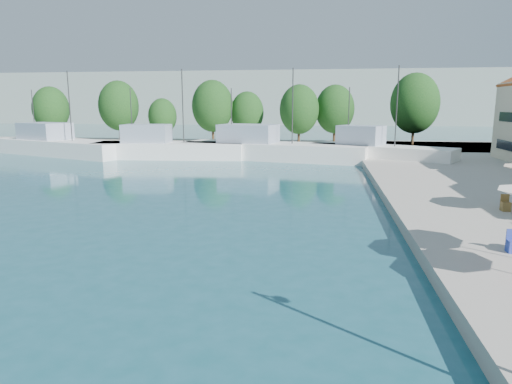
% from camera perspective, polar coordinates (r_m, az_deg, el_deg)
% --- Properties ---
extents(quay_far, '(90.00, 16.00, 0.60)m').
position_cam_1_polar(quay_far, '(64.13, -0.72, 5.78)').
color(quay_far, '#A39D93').
rests_on(quay_far, ground).
extents(hill_west, '(180.00, 40.00, 16.00)m').
position_cam_1_polar(hill_west, '(159.36, -3.19, 11.56)').
color(hill_west, gray).
rests_on(hill_west, ground).
extents(hill_east, '(140.00, 40.00, 12.00)m').
position_cam_1_polar(hill_east, '(180.03, 21.00, 10.15)').
color(hill_east, gray).
rests_on(hill_east, ground).
extents(trawler_01, '(20.10, 11.86, 10.20)m').
position_cam_1_polar(trawler_01, '(60.33, -23.40, 5.31)').
color(trawler_01, white).
rests_on(trawler_01, ground).
extents(trawler_02, '(17.01, 5.62, 10.20)m').
position_cam_1_polar(trawler_02, '(52.55, -11.24, 5.30)').
color(trawler_02, white).
rests_on(trawler_02, ground).
extents(trawler_03, '(21.12, 9.47, 10.20)m').
position_cam_1_polar(trawler_03, '(50.87, 1.71, 5.33)').
color(trawler_03, white).
rests_on(trawler_03, ground).
extents(trawler_04, '(14.97, 10.47, 10.20)m').
position_cam_1_polar(trawler_04, '(49.47, 14.85, 4.82)').
color(trawler_04, white).
rests_on(trawler_04, ground).
extents(tree_01, '(5.53, 5.53, 8.18)m').
position_cam_1_polar(tree_01, '(79.03, -24.27, 9.45)').
color(tree_01, '#3F2B19').
rests_on(tree_01, quay_far).
extents(tree_02, '(6.10, 6.10, 9.03)m').
position_cam_1_polar(tree_02, '(74.64, -16.78, 10.28)').
color(tree_02, '#3F2B19').
rests_on(tree_02, quay_far).
extents(tree_03, '(4.28, 4.28, 6.34)m').
position_cam_1_polar(tree_03, '(71.30, -11.62, 9.26)').
color(tree_03, '#3F2B19').
rests_on(tree_03, quay_far).
extents(tree_04, '(6.05, 6.05, 8.95)m').
position_cam_1_polar(tree_04, '(68.40, -5.45, 10.64)').
color(tree_04, '#3F2B19').
rests_on(tree_04, quay_far).
extents(tree_05, '(4.95, 4.95, 7.32)m').
position_cam_1_polar(tree_05, '(68.77, -1.11, 9.90)').
color(tree_05, '#3F2B19').
rests_on(tree_05, quay_far).
extents(tree_06, '(5.52, 5.52, 8.17)m').
position_cam_1_polar(tree_06, '(65.14, 5.42, 10.23)').
color(tree_06, '#3F2B19').
rests_on(tree_06, quay_far).
extents(tree_07, '(5.55, 5.55, 8.22)m').
position_cam_1_polar(tree_07, '(67.42, 9.83, 10.17)').
color(tree_07, '#3F2B19').
rests_on(tree_07, quay_far).
extents(tree_08, '(6.50, 6.50, 9.63)m').
position_cam_1_polar(tree_08, '(66.39, 19.23, 10.43)').
color(tree_08, '#3F2B19').
rests_on(tree_08, quay_far).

